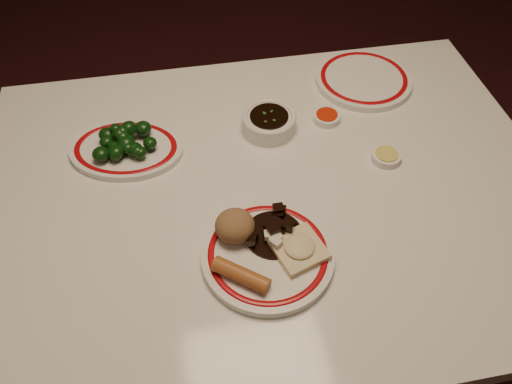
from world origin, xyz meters
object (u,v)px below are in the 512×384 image
object	(u,v)px
main_plate	(268,255)
stirfry_heap	(275,229)
fried_wonton	(299,248)
soy_bowl	(269,123)
broccoli_pile	(123,141)
dining_table	(270,214)
broccoli_plate	(126,149)
rice_mound	(235,226)
spring_roll	(241,275)

from	to	relation	value
main_plate	stirfry_heap	world-z (taller)	stirfry_heap
fried_wonton	soy_bowl	bearing A→B (deg)	87.50
main_plate	broccoli_pile	distance (m)	0.41
dining_table	broccoli_pile	xyz separation A→B (m)	(-0.29, 0.15, 0.13)
broccoli_plate	broccoli_pile	size ratio (longest dim) A/B	2.09
broccoli_pile	soy_bowl	bearing A→B (deg)	3.70
main_plate	broccoli_pile	bearing A→B (deg)	128.00
broccoli_pile	main_plate	bearing A→B (deg)	-52.00
dining_table	rice_mound	distance (m)	0.20
main_plate	soy_bowl	xyz separation A→B (m)	(0.07, 0.34, 0.01)
stirfry_heap	fried_wonton	bearing A→B (deg)	-56.01
rice_mound	fried_wonton	world-z (taller)	rice_mound
dining_table	rice_mound	bearing A→B (deg)	-127.92
stirfry_heap	soy_bowl	xyz separation A→B (m)	(0.05, 0.30, -0.01)
dining_table	spring_roll	distance (m)	0.27
rice_mound	broccoli_plate	xyz separation A→B (m)	(-0.20, 0.28, -0.04)
rice_mound	spring_roll	size ratio (longest dim) A/B	0.71
fried_wonton	broccoli_pile	world-z (taller)	broccoli_pile
spring_roll	soy_bowl	world-z (taller)	spring_roll
dining_table	rice_mound	world-z (taller)	rice_mound
rice_mound	fried_wonton	size ratio (longest dim) A/B	0.68
dining_table	stirfry_heap	bearing A→B (deg)	-97.93
main_plate	soy_bowl	size ratio (longest dim) A/B	2.36
rice_mound	spring_roll	world-z (taller)	rice_mound
stirfry_heap	dining_table	bearing A→B (deg)	82.07
dining_table	fried_wonton	world-z (taller)	fried_wonton
stirfry_heap	broccoli_plate	size ratio (longest dim) A/B	0.39
main_plate	soy_bowl	distance (m)	0.35
dining_table	broccoli_plate	xyz separation A→B (m)	(-0.29, 0.16, 0.10)
fried_wonton	soy_bowl	size ratio (longest dim) A/B	0.90
stirfry_heap	soy_bowl	size ratio (longest dim) A/B	0.93
rice_mound	stirfry_heap	size ratio (longest dim) A/B	0.66
dining_table	main_plate	distance (m)	0.20
rice_mound	spring_roll	xyz separation A→B (m)	(-0.00, -0.10, -0.01)
fried_wonton	stirfry_heap	size ratio (longest dim) A/B	0.97
dining_table	stirfry_heap	xyz separation A→B (m)	(-0.02, -0.13, 0.12)
fried_wonton	rice_mound	bearing A→B (deg)	151.21
rice_mound	broccoli_plate	distance (m)	0.34
rice_mound	spring_roll	bearing A→B (deg)	-92.86
dining_table	soy_bowl	distance (m)	0.21
spring_roll	dining_table	bearing A→B (deg)	13.44
spring_roll	stirfry_heap	distance (m)	0.12
broccoli_plate	soy_bowl	xyz separation A→B (m)	(0.32, 0.02, 0.01)
rice_mound	soy_bowl	bearing A→B (deg)	67.13
stirfry_heap	broccoli_plate	world-z (taller)	stirfry_heap
broccoli_plate	broccoli_pile	bearing A→B (deg)	-91.29
stirfry_heap	broccoli_pile	distance (m)	0.39
broccoli_plate	broccoli_pile	world-z (taller)	broccoli_pile
main_plate	broccoli_plate	distance (m)	0.41
dining_table	fried_wonton	size ratio (longest dim) A/B	11.03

